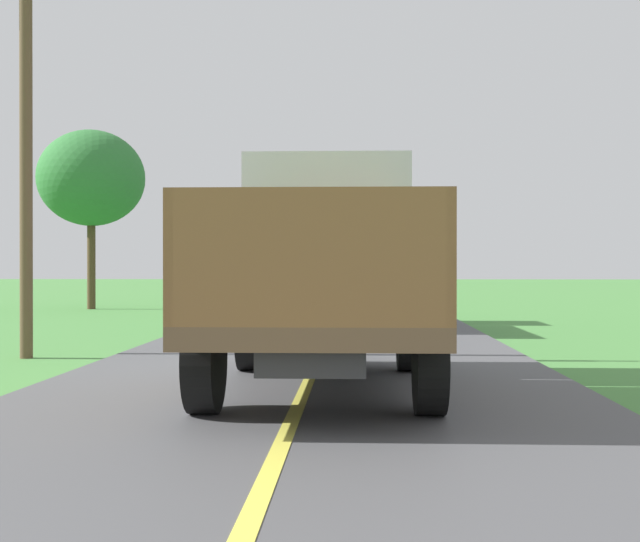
{
  "coord_description": "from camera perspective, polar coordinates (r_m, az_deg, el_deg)",
  "views": [
    {
      "loc": [
        0.58,
        2.24,
        1.46
      ],
      "look_at": [
        0.12,
        13.14,
        1.4
      ],
      "focal_mm": 48.63,
      "sensor_mm": 36.0,
      "label": 1
    }
  ],
  "objects": [
    {
      "name": "utility_pole_roadside",
      "position": [
        14.65,
        -18.78,
        8.64
      ],
      "size": [
        2.46,
        0.2,
        6.49
      ],
      "color": "brown",
      "rests_on": "ground"
    },
    {
      "name": "banana_truck_far",
      "position": [
        21.24,
        1.92,
        0.33
      ],
      "size": [
        2.38,
        5.81,
        2.8
      ],
      "color": "#2D2D30",
      "rests_on": "road_surface"
    },
    {
      "name": "banana_truck_near",
      "position": [
        10.52,
        0.22,
        0.36
      ],
      "size": [
        2.38,
        5.82,
        2.8
      ],
      "color": "#2D2D30",
      "rests_on": "road_surface"
    },
    {
      "name": "roadside_tree_near_left",
      "position": [
        30.69,
        -14.82,
        5.91
      ],
      "size": [
        3.63,
        3.63,
        6.11
      ],
      "color": "#4C3823",
      "rests_on": "ground"
    }
  ]
}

